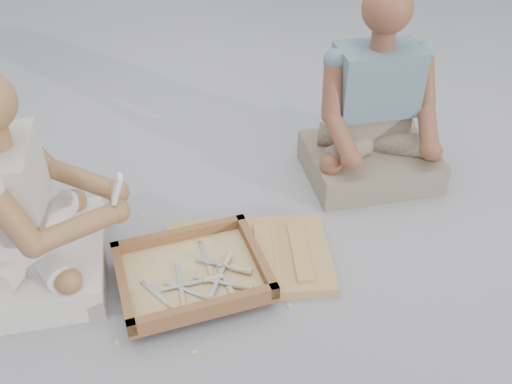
{
  "coord_description": "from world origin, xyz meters",
  "views": [
    {
      "loc": [
        -0.04,
        -1.49,
        1.53
      ],
      "look_at": [
        -0.02,
        0.12,
        0.3
      ],
      "focal_mm": 40.0,
      "sensor_mm": 36.0,
      "label": 1
    }
  ],
  "objects_px": {
    "companion": "(374,119)",
    "tool_tray": "(192,273)",
    "carved_panel": "(248,257)",
    "craftsman": "(32,217)"
  },
  "relations": [
    {
      "from": "companion",
      "to": "tool_tray",
      "type": "bearing_deg",
      "value": 31.34
    },
    {
      "from": "tool_tray",
      "to": "carved_panel",
      "type": "bearing_deg",
      "value": 31.57
    },
    {
      "from": "tool_tray",
      "to": "craftsman",
      "type": "xyz_separation_m",
      "value": [
        -0.54,
        0.06,
        0.21
      ]
    },
    {
      "from": "tool_tray",
      "to": "craftsman",
      "type": "height_order",
      "value": "craftsman"
    },
    {
      "from": "tool_tray",
      "to": "companion",
      "type": "relative_size",
      "value": 0.72
    },
    {
      "from": "carved_panel",
      "to": "craftsman",
      "type": "bearing_deg",
      "value": -175.52
    },
    {
      "from": "carved_panel",
      "to": "companion",
      "type": "height_order",
      "value": "companion"
    },
    {
      "from": "tool_tray",
      "to": "craftsman",
      "type": "bearing_deg",
      "value": 173.16
    },
    {
      "from": "carved_panel",
      "to": "tool_tray",
      "type": "height_order",
      "value": "tool_tray"
    },
    {
      "from": "carved_panel",
      "to": "tool_tray",
      "type": "distance_m",
      "value": 0.24
    }
  ]
}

